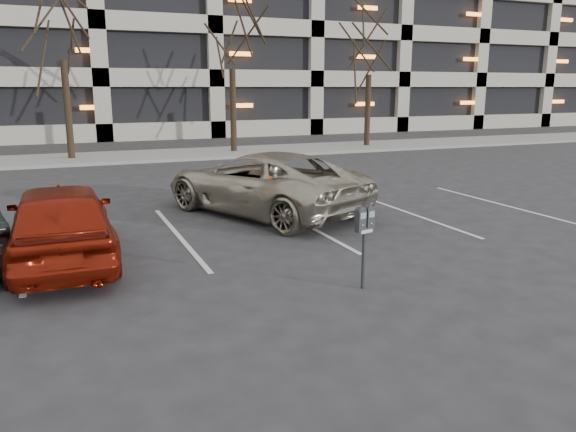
{
  "coord_description": "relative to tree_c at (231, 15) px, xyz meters",
  "views": [
    {
      "loc": [
        -3.56,
        -8.82,
        2.97
      ],
      "look_at": [
        -0.11,
        -0.47,
        0.89
      ],
      "focal_mm": 35.0,
      "sensor_mm": 36.0,
      "label": 1
    }
  ],
  "objects": [
    {
      "name": "ground",
      "position": [
        -4.0,
        -16.0,
        -6.03
      ],
      "size": [
        140.0,
        140.0,
        0.0
      ],
      "primitive_type": "plane",
      "color": "#28282B",
      "rests_on": "ground"
    },
    {
      "name": "sidewalk",
      "position": [
        -4.0,
        0.0,
        -5.97
      ],
      "size": [
        80.0,
        4.0,
        0.12
      ],
      "primitive_type": "cube",
      "color": "gray",
      "rests_on": "ground"
    },
    {
      "name": "stall_lines",
      "position": [
        -5.4,
        -13.7,
        -6.03
      ],
      "size": [
        16.9,
        5.2,
        0.0
      ],
      "color": "silver",
      "rests_on": "ground"
    },
    {
      "name": "parking_garage",
      "position": [
        8.0,
        17.84,
        3.23
      ],
      "size": [
        52.0,
        20.0,
        19.0
      ],
      "color": "black",
      "rests_on": "ground"
    },
    {
      "name": "tree_c",
      "position": [
        0.0,
        0.0,
        0.0
      ],
      "size": [
        3.67,
        3.67,
        8.35
      ],
      "color": "black",
      "rests_on": "ground"
    },
    {
      "name": "tree_d",
      "position": [
        7.0,
        0.0,
        -0.29
      ],
      "size": [
        3.5,
        3.5,
        7.95
      ],
      "color": "black",
      "rests_on": "ground"
    },
    {
      "name": "parking_meter",
      "position": [
        -3.45,
        -17.83,
        -5.07
      ],
      "size": [
        0.34,
        0.19,
        1.25
      ],
      "rotation": [
        0.0,
        0.0,
        0.23
      ],
      "color": "black",
      "rests_on": "ground"
    },
    {
      "name": "suv_silver",
      "position": [
        -3.07,
        -12.38,
        -5.29
      ],
      "size": [
        4.38,
        5.9,
        1.5
      ],
      "rotation": [
        0.0,
        0.0,
        3.55
      ],
      "color": "#ADA793",
      "rests_on": "ground"
    },
    {
      "name": "car_red",
      "position": [
        -7.59,
        -14.74,
        -5.31
      ],
      "size": [
        1.75,
        4.26,
        1.45
      ],
      "primitive_type": "imported",
      "rotation": [
        0.0,
        0.0,
        3.13
      ],
      "color": "maroon",
      "rests_on": "ground"
    }
  ]
}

